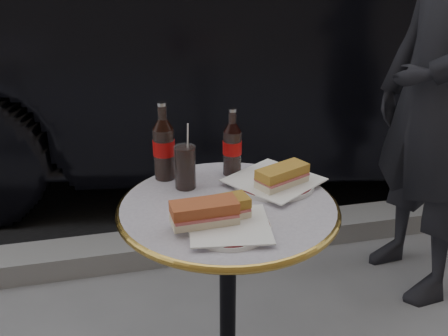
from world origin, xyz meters
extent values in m
cube|color=black|center=(0.00, 5.00, 0.00)|extent=(40.00, 8.00, 0.00)
cube|color=gray|center=(0.00, 0.90, 0.05)|extent=(40.00, 0.20, 0.12)
cylinder|color=white|center=(-0.03, -0.14, 0.74)|extent=(0.27, 0.27, 0.01)
cylinder|color=silver|center=(0.16, 0.09, 0.74)|extent=(0.33, 0.33, 0.01)
cube|color=#AD512C|center=(-0.09, -0.12, 0.77)|extent=(0.17, 0.09, 0.06)
cube|color=#A57629|center=(-0.05, -0.10, 0.77)|extent=(0.16, 0.09, 0.05)
cube|color=#B5812E|center=(0.18, 0.05, 0.77)|extent=(0.18, 0.13, 0.06)
cylinder|color=black|center=(-0.10, 0.13, 0.80)|extent=(0.08, 0.08, 0.13)
imported|color=black|center=(0.59, 1.95, 0.81)|extent=(2.45, 5.13, 1.62)
imported|color=black|center=(0.97, 0.46, 0.86)|extent=(0.46, 0.65, 1.71)
camera|label=1|loc=(-0.30, -1.20, 1.37)|focal=40.00mm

